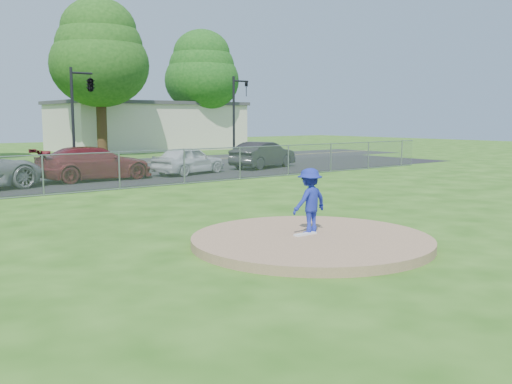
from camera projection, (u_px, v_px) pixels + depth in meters
ground at (118, 197)px, 20.57m from camera, size 120.00×120.00×0.00m
pitchers_mound at (311, 241)px, 12.80m from camera, size 5.40×5.40×0.20m
pitching_rubber at (305, 234)px, 12.94m from camera, size 0.60×0.15×0.04m
chain_link_fence at (95, 172)px, 22.03m from camera, size 40.00×0.06×1.50m
parking_lot at (56, 181)px, 25.62m from camera, size 50.00×8.00×0.01m
street at (8, 170)px, 31.44m from camera, size 60.00×7.00×0.01m
commercial_building at (148, 126)px, 51.90m from camera, size 16.40×9.40×4.30m
tree_right at (99, 53)px, 42.22m from camera, size 7.28×7.28×11.63m
tree_far_right at (202, 71)px, 51.41m from camera, size 6.72×6.72×10.74m
traffic_signal_center at (89, 86)px, 31.74m from camera, size 1.42×2.48×5.60m
traffic_signal_right at (237, 110)px, 38.24m from camera, size 1.28×0.20×5.60m
pitcher at (310, 201)px, 13.06m from camera, size 1.00×0.61×1.50m
parked_car_darkred at (95, 163)px, 26.05m from camera, size 5.32×2.18×1.54m
parked_car_pearl at (189, 160)px, 28.92m from camera, size 4.43×2.71×1.41m
parked_car_charcoal at (263, 155)px, 32.52m from camera, size 4.77×2.75×1.49m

